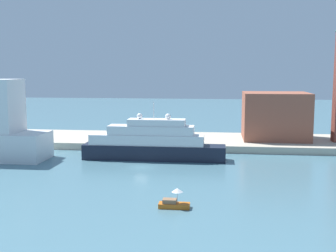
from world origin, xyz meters
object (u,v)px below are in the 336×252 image
at_px(mooring_bollard, 168,142).
at_px(person_figure, 138,138).
at_px(large_yacht, 152,143).
at_px(small_motorboat, 174,202).
at_px(harbor_building, 275,116).
at_px(parked_car, 120,135).

bearing_deg(mooring_bollard, person_figure, 153.57).
relative_size(large_yacht, mooring_bollard, 33.73).
bearing_deg(mooring_bollard, small_motorboat, -82.27).
height_order(harbor_building, parked_car, harbor_building).
xyz_separation_m(small_motorboat, parked_car, (-18.91, 49.04, 1.37)).
height_order(small_motorboat, harbor_building, harbor_building).
bearing_deg(small_motorboat, mooring_bollard, 97.73).
bearing_deg(harbor_building, large_yacht, -143.75).
bearing_deg(person_figure, harbor_building, 11.71).
distance_m(large_yacht, parked_car, 20.96).
relative_size(harbor_building, person_figure, 9.87).
relative_size(person_figure, mooring_bollard, 1.81).
height_order(harbor_building, person_figure, harbor_building).
relative_size(harbor_building, parked_car, 3.75).
distance_m(large_yacht, harbor_building, 34.72).
distance_m(harbor_building, mooring_bollard, 28.17).
bearing_deg(parked_car, large_yacht, -58.21).
bearing_deg(mooring_bollard, large_yacht, -103.61).
bearing_deg(parked_car, mooring_bollard, -31.42).
distance_m(small_motorboat, parked_car, 52.58).
relative_size(small_motorboat, harbor_building, 0.27).
xyz_separation_m(harbor_building, mooring_bollard, (-25.48, -10.76, -5.32)).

